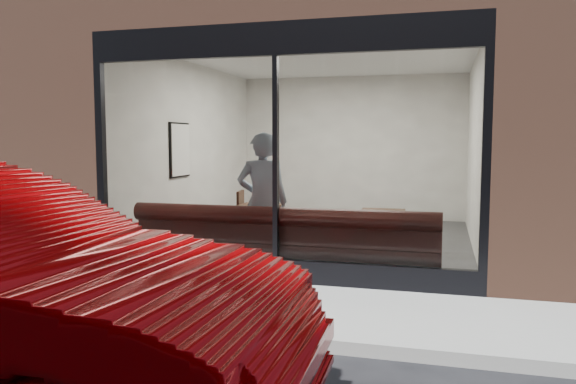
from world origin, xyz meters
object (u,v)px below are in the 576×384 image
(banquette, at_px, (285,258))
(cafe_table_right, at_px, (382,212))
(cafe_table_left, at_px, (260,206))
(cafe_chair_left, at_px, (229,233))
(person, at_px, (263,202))

(banquette, height_order, cafe_table_right, cafe_table_right)
(cafe_table_left, bearing_deg, cafe_chair_left, 158.14)
(banquette, xyz_separation_m, cafe_table_left, (-0.79, 1.34, 0.52))
(person, distance_m, cafe_table_left, 1.24)
(person, relative_size, cafe_chair_left, 4.19)
(cafe_table_right, bearing_deg, person, -148.54)
(person, bearing_deg, cafe_table_right, -164.38)
(person, xyz_separation_m, cafe_table_right, (1.52, 0.93, -0.20))
(cafe_table_left, distance_m, cafe_table_right, 1.95)
(cafe_table_left, distance_m, cafe_chair_left, 0.83)
(banquette, relative_size, person, 2.12)
(banquette, distance_m, cafe_chair_left, 2.12)
(banquette, xyz_separation_m, person, (-0.37, 0.19, 0.72))
(banquette, height_order, person, person)
(banquette, distance_m, cafe_table_left, 1.64)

